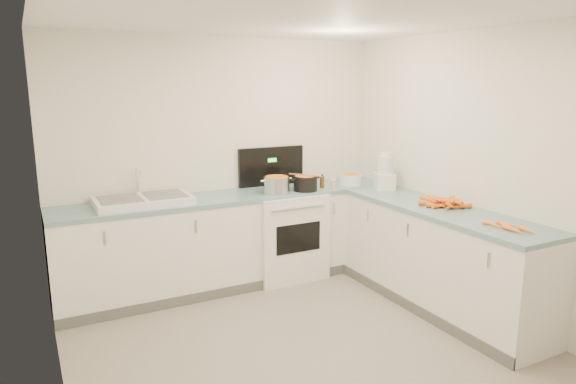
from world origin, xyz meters
name	(u,v)px	position (x,y,z in m)	size (l,w,h in m)	color
floor	(320,358)	(0.00, 0.00, 0.00)	(3.50, 4.00, 0.00)	gray
ceiling	(325,11)	(0.00, 0.00, 2.50)	(3.50, 4.00, 0.00)	white
wall_back	(223,160)	(0.00, 2.00, 1.25)	(3.50, 2.50, 0.00)	white
wall_left	(51,229)	(-1.75, 0.00, 1.25)	(4.00, 2.50, 0.00)	white
wall_right	(496,177)	(1.75, 0.00, 1.25)	(4.00, 2.50, 0.00)	white
counter_back	(235,239)	(0.00, 1.70, 0.47)	(3.50, 0.62, 0.94)	white
counter_right	(440,258)	(1.45, 0.30, 0.47)	(0.62, 2.20, 0.94)	white
stove	(283,232)	(0.55, 1.69, 0.47)	(0.76, 0.65, 1.36)	white
sink	(143,200)	(-0.90, 1.70, 0.98)	(0.86, 0.52, 0.31)	white
steel_pot	(277,186)	(0.41, 1.55, 1.02)	(0.26, 0.26, 0.19)	silver
black_pot	(305,184)	(0.73, 1.53, 1.01)	(0.24, 0.24, 0.17)	black
wooden_spoon	(305,175)	(0.73, 1.53, 1.10)	(0.02, 0.02, 0.37)	#AD7A47
mixing_bowl	(350,179)	(1.33, 1.60, 1.00)	(0.25, 0.25, 0.11)	white
extract_bottle	(322,182)	(0.96, 1.58, 1.00)	(0.05, 0.05, 0.12)	#593319
spice_jar	(333,184)	(1.06, 1.51, 0.98)	(0.05, 0.05, 0.08)	#E5B266
food_processor	(385,173)	(1.51, 1.22, 1.11)	(0.27, 0.29, 0.39)	white
carrot_pile	(443,203)	(1.49, 0.33, 0.98)	(0.37, 0.40, 0.10)	orange
peeled_carrots	(510,227)	(1.40, -0.46, 0.96)	(0.15, 0.42, 0.04)	orange
peelings	(122,198)	(-1.08, 1.70, 1.02)	(0.24, 0.26, 0.01)	tan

